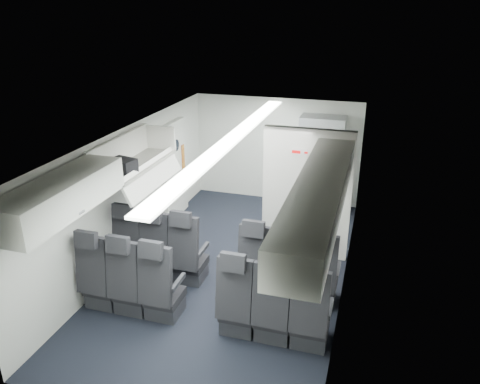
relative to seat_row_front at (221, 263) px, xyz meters
The scene contains 13 objects.
cabin_shell 0.90m from the seat_row_front, 90.00° to the left, with size 3.41×6.01×2.16m.
seat_row_front is the anchor object (origin of this frame).
seat_row_mid 0.90m from the seat_row_front, 90.00° to the right, with size 3.33×0.56×1.24m.
overhead_bin_left_rear 2.50m from the seat_row_front, 133.68° to the right, with size 0.53×1.80×0.40m.
overhead_bin_left_front_open 1.98m from the seat_row_front, 168.87° to the left, with size 0.64×1.70×0.72m.
overhead_bin_right_rear 2.50m from the seat_row_front, 46.32° to the right, with size 0.53×1.80×0.40m.
overhead_bin_right_front 2.04m from the seat_row_front, 11.46° to the left, with size 0.53×1.70×0.40m.
bulkhead_partition 1.79m from the seat_row_front, 53.69° to the left, with size 1.40×0.15×2.13m.
galley_unit 3.43m from the seat_row_front, 73.72° to the left, with size 0.85×0.52×1.90m.
boarding_door 2.71m from the seat_row_front, 128.16° to the left, with size 0.12×1.27×1.86m.
flight_attendant 2.35m from the seat_row_front, 79.77° to the left, with size 0.65×0.43×1.78m, color black.
carry_on_bag 1.96m from the seat_row_front, behind, with size 0.35×0.25×0.21m, color black.
papers 2.39m from the seat_row_front, 74.88° to the left, with size 0.19×0.02×0.13m, color white.
Camera 1 is at (1.94, -6.07, 3.88)m, focal length 35.00 mm.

